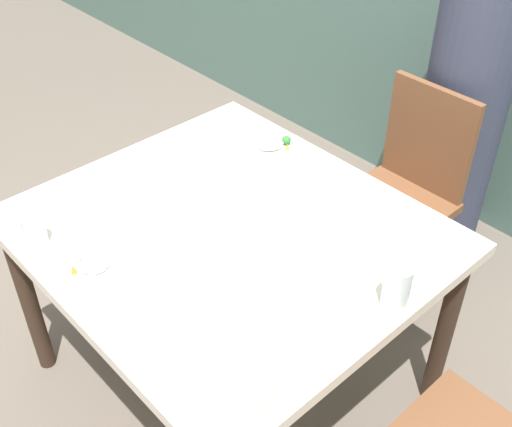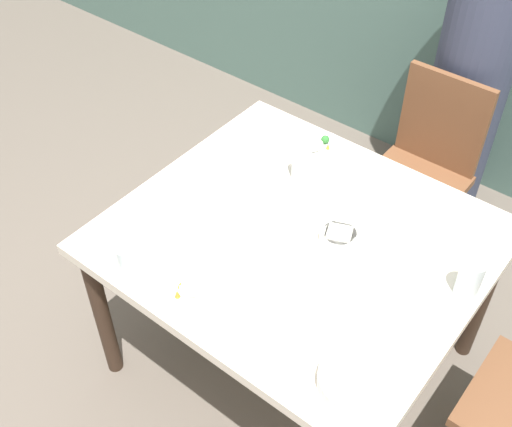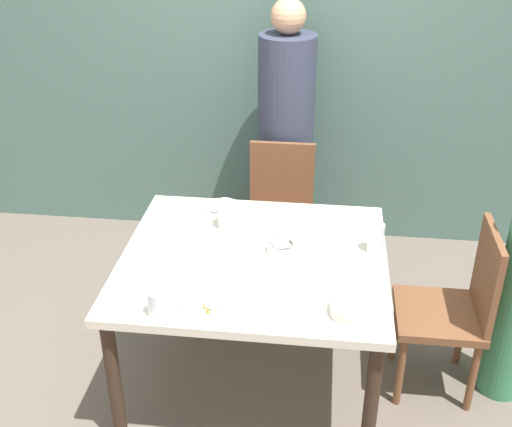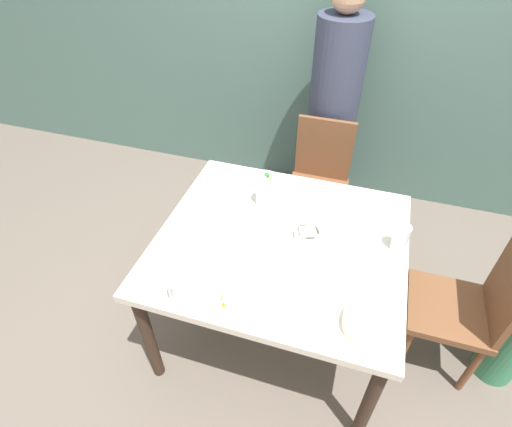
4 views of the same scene
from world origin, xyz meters
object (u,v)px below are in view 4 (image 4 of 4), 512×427
(bowl_curry, at_px, (369,324))
(chair_child_spot, at_px, (467,306))
(person_adult, at_px, (332,120))
(plate_rice_adult, at_px, (228,295))
(chair_adult_spot, at_px, (318,181))
(glass_water_tall, at_px, (177,290))

(bowl_curry, bearing_deg, chair_child_spot, 42.97)
(person_adult, relative_size, plate_rice_adult, 7.60)
(plate_rice_adult, bearing_deg, chair_child_spot, 23.97)
(chair_child_spot, bearing_deg, bowl_curry, -47.03)
(chair_adult_spot, xyz_separation_m, glass_water_tall, (-0.37, -1.34, 0.31))
(person_adult, bearing_deg, chair_adult_spot, -90.00)
(bowl_curry, distance_m, glass_water_tall, 0.78)
(bowl_curry, bearing_deg, glass_water_tall, -173.14)
(person_adult, height_order, bowl_curry, person_adult)
(person_adult, height_order, glass_water_tall, person_adult)
(chair_adult_spot, distance_m, person_adult, 0.44)
(chair_adult_spot, height_order, chair_child_spot, same)
(bowl_curry, distance_m, plate_rice_adult, 0.58)
(chair_adult_spot, bearing_deg, bowl_curry, -71.99)
(chair_adult_spot, height_order, bowl_curry, chair_adult_spot)
(person_adult, bearing_deg, glass_water_tall, -102.49)
(chair_adult_spot, bearing_deg, plate_rice_adult, -97.87)
(plate_rice_adult, bearing_deg, bowl_curry, 2.24)
(glass_water_tall, bearing_deg, chair_child_spot, 23.34)
(bowl_curry, height_order, glass_water_tall, glass_water_tall)
(person_adult, relative_size, bowl_curry, 7.90)
(glass_water_tall, bearing_deg, bowl_curry, 6.86)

